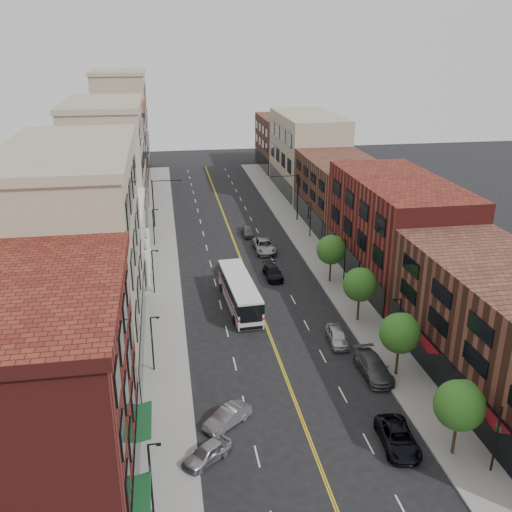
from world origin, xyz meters
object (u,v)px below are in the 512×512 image
car_lane_c (248,232)px  car_parked_near (398,438)px  car_angle_b (227,417)px  car_lane_b (264,246)px  car_parked_far (337,336)px  car_lane_behind (231,267)px  car_angle_a (207,453)px  car_lane_a (273,273)px  car_parked_mid (374,367)px  city_bus (240,291)px

car_lane_c → car_parked_near: bearing=-85.9°
car_angle_b → car_lane_c: bearing=131.6°
car_lane_b → car_lane_c: (-1.23, 6.70, -0.15)m
car_parked_far → car_lane_behind: bearing=116.8°
car_angle_b → car_parked_far: 15.49m
car_angle_a → car_lane_behind: (5.60, 32.36, 0.12)m
car_angle_a → car_parked_near: 13.33m
car_parked_near → car_parked_far: 14.64m
car_lane_a → car_lane_b: (0.56, 9.01, 0.12)m
car_parked_near → car_parked_far: (0.06, 14.64, 0.02)m
car_parked_mid → car_lane_b: bearing=95.9°
car_parked_near → car_lane_c: size_ratio=1.31×
car_lane_a → car_parked_near: bearing=-85.9°
city_bus → car_lane_c: city_bus is taller
car_angle_a → car_lane_a: size_ratio=0.82×
city_bus → car_parked_mid: 17.76m
car_angle_a → car_parked_far: bearing=98.5°
car_angle_b → car_parked_mid: size_ratio=0.74×
city_bus → car_lane_a: (4.95, 6.90, -1.12)m
car_parked_mid → car_lane_a: bearing=100.2°
city_bus → car_angle_b: size_ratio=3.05×
city_bus → car_angle_a: 23.91m
car_angle_a → car_parked_far: car_parked_far is taller
city_bus → car_lane_b: (5.51, 15.91, -1.00)m
city_bus → car_parked_near: bearing=-74.9°
car_angle_b → car_lane_behind: 28.95m
car_parked_mid → car_lane_a: 22.38m
car_parked_far → car_lane_b: car_lane_b is taller
car_lane_a → city_bus: bearing=-127.1°
car_parked_mid → car_lane_b: (-3.89, 30.94, 0.01)m
car_parked_mid → car_parked_far: car_parked_mid is taller
car_lane_behind → car_lane_a: car_lane_behind is taller
car_lane_a → car_lane_c: size_ratio=1.22×
car_parked_far → car_lane_b: 25.33m
city_bus → car_lane_behind: 9.15m
car_parked_mid → car_parked_far: bearing=102.8°
car_lane_c → car_parked_far: bearing=-83.8°
car_lane_a → car_lane_c: car_lane_a is taller
city_bus → car_parked_near: (7.91, -23.94, -1.10)m
car_angle_a → car_parked_mid: (14.80, 8.23, 0.13)m
city_bus → car_lane_a: 8.57m
car_lane_a → car_parked_mid: bearing=-79.9°
car_parked_mid → car_lane_c: 38.00m
car_lane_a → car_lane_b: bearing=85.1°
city_bus → car_angle_b: (-3.60, -19.61, -1.14)m
car_lane_behind → car_lane_c: size_ratio=1.23×
car_angle_b → car_parked_far: size_ratio=0.95×
city_bus → car_lane_c: 23.04m
car_parked_far → car_lane_c: (-3.69, 31.91, -0.07)m
car_lane_a → car_lane_b: 9.03m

